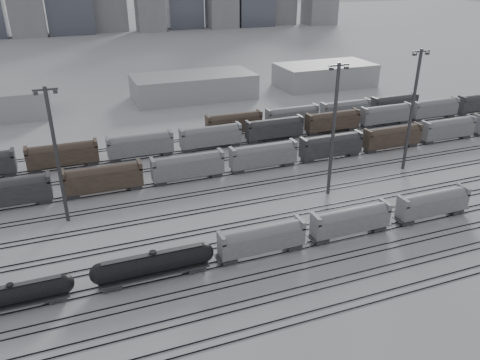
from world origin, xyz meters
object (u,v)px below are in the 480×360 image
object	(u,v)px
hopper_car_a	(262,238)
hopper_car_c	(433,203)
tank_car_b	(154,264)
light_mast_c	(334,128)
tank_car_a	(12,295)
hopper_car_b	(351,220)

from	to	relation	value
hopper_car_a	hopper_car_c	bearing A→B (deg)	-0.00
tank_car_b	light_mast_c	xyz separation A→B (m)	(37.42, 15.14, 11.03)
tank_car_a	tank_car_b	bearing A→B (deg)	-0.00
hopper_car_a	light_mast_c	xyz separation A→B (m)	(20.75, 15.14, 10.53)
hopper_car_a	tank_car_a	bearing A→B (deg)	-180.00
tank_car_b	hopper_car_a	bearing A→B (deg)	0.00
hopper_car_c	tank_car_a	bearing A→B (deg)	180.00
hopper_car_c	hopper_car_b	bearing A→B (deg)	180.00
tank_car_b	hopper_car_a	distance (m)	16.68
tank_car_a	hopper_car_a	xyz separation A→B (m)	(35.13, 0.00, 0.82)
tank_car_b	hopper_car_b	distance (m)	32.53
light_mast_c	hopper_car_c	bearing A→B (deg)	-51.80
tank_car_b	hopper_car_b	xyz separation A→B (m)	(32.52, 0.00, 0.53)
hopper_car_a	hopper_car_b	size ratio (longest dim) A/B	0.99
tank_car_b	hopper_car_c	distance (m)	49.34
hopper_car_a	hopper_car_c	world-z (taller)	hopper_car_c
hopper_car_a	hopper_car_b	xyz separation A→B (m)	(15.85, 0.00, 0.03)
hopper_car_c	light_mast_c	distance (m)	21.94
hopper_car_b	hopper_car_c	size ratio (longest dim) A/B	1.00
hopper_car_b	hopper_car_c	world-z (taller)	hopper_car_c
hopper_car_c	tank_car_b	bearing A→B (deg)	-180.00
tank_car_a	hopper_car_c	distance (m)	67.81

